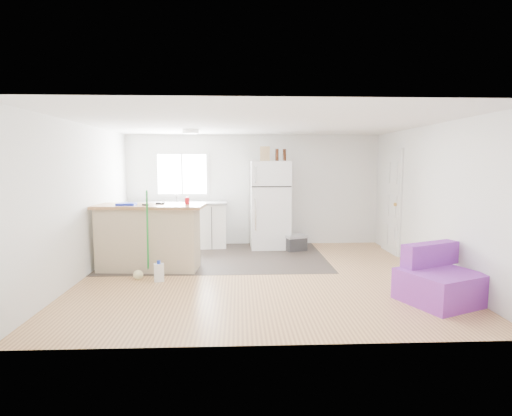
{
  "coord_description": "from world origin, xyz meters",
  "views": [
    {
      "loc": [
        -0.32,
        -6.25,
        1.79
      ],
      "look_at": [
        -0.02,
        0.7,
        1.0
      ],
      "focal_mm": 28.0,
      "sensor_mm": 36.0,
      "label": 1
    }
  ],
  "objects_px": {
    "cleaner_jug": "(159,272)",
    "red_cup": "(187,201)",
    "refrigerator": "(270,205)",
    "bottle_left": "(277,155)",
    "bottle_right": "(284,155)",
    "cooler": "(296,243)",
    "cardboard_box": "(265,154)",
    "kitchen_cabinets": "(175,225)",
    "mop": "(141,264)",
    "peninsula": "(149,237)",
    "blue_tray": "(126,204)",
    "purple_seat": "(439,281)"
  },
  "relations": [
    {
      "from": "cleaner_jug",
      "to": "red_cup",
      "type": "height_order",
      "value": "red_cup"
    },
    {
      "from": "refrigerator",
      "to": "bottle_left",
      "type": "relative_size",
      "value": 7.32
    },
    {
      "from": "red_cup",
      "to": "bottle_right",
      "type": "xyz_separation_m",
      "value": [
        1.82,
        1.67,
        0.79
      ]
    },
    {
      "from": "refrigerator",
      "to": "cleaner_jug",
      "type": "relative_size",
      "value": 5.65
    },
    {
      "from": "cooler",
      "to": "cardboard_box",
      "type": "relative_size",
      "value": 1.65
    },
    {
      "from": "bottle_left",
      "to": "kitchen_cabinets",
      "type": "bearing_deg",
      "value": 175.9
    },
    {
      "from": "refrigerator",
      "to": "mop",
      "type": "relative_size",
      "value": 1.31
    },
    {
      "from": "cleaner_jug",
      "to": "peninsula",
      "type": "bearing_deg",
      "value": 100.5
    },
    {
      "from": "cleaner_jug",
      "to": "red_cup",
      "type": "bearing_deg",
      "value": 52.33
    },
    {
      "from": "peninsula",
      "to": "blue_tray",
      "type": "height_order",
      "value": "blue_tray"
    },
    {
      "from": "red_cup",
      "to": "cleaner_jug",
      "type": "bearing_deg",
      "value": -115.38
    },
    {
      "from": "cleaner_jug",
      "to": "bottle_right",
      "type": "height_order",
      "value": "bottle_right"
    },
    {
      "from": "cooler",
      "to": "refrigerator",
      "type": "bearing_deg",
      "value": 125.37
    },
    {
      "from": "cooler",
      "to": "red_cup",
      "type": "xyz_separation_m",
      "value": [
        -2.03,
        -1.31,
        1.0
      ]
    },
    {
      "from": "red_cup",
      "to": "bottle_right",
      "type": "height_order",
      "value": "bottle_right"
    },
    {
      "from": "mop",
      "to": "cooler",
      "type": "bearing_deg",
      "value": 19.29
    },
    {
      "from": "refrigerator",
      "to": "bottle_right",
      "type": "distance_m",
      "value": 1.08
    },
    {
      "from": "cleaner_jug",
      "to": "bottle_right",
      "type": "relative_size",
      "value": 1.3
    },
    {
      "from": "cooler",
      "to": "red_cup",
      "type": "distance_m",
      "value": 2.61
    },
    {
      "from": "refrigerator",
      "to": "blue_tray",
      "type": "relative_size",
      "value": 6.1
    },
    {
      "from": "kitchen_cabinets",
      "to": "bottle_left",
      "type": "relative_size",
      "value": 8.87
    },
    {
      "from": "kitchen_cabinets",
      "to": "blue_tray",
      "type": "relative_size",
      "value": 7.39
    },
    {
      "from": "cleaner_jug",
      "to": "bottle_right",
      "type": "distance_m",
      "value": 3.72
    },
    {
      "from": "blue_tray",
      "to": "bottle_right",
      "type": "bearing_deg",
      "value": 32.44
    },
    {
      "from": "kitchen_cabinets",
      "to": "red_cup",
      "type": "xyz_separation_m",
      "value": [
        0.48,
        -1.72,
        0.67
      ]
    },
    {
      "from": "refrigerator",
      "to": "mop",
      "type": "height_order",
      "value": "refrigerator"
    },
    {
      "from": "purple_seat",
      "to": "mop",
      "type": "distance_m",
      "value": 4.29
    },
    {
      "from": "peninsula",
      "to": "purple_seat",
      "type": "distance_m",
      "value": 4.46
    },
    {
      "from": "mop",
      "to": "blue_tray",
      "type": "xyz_separation_m",
      "value": [
        -0.31,
        0.46,
        0.89
      ]
    },
    {
      "from": "mop",
      "to": "cleaner_jug",
      "type": "bearing_deg",
      "value": -44.01
    },
    {
      "from": "blue_tray",
      "to": "bottle_left",
      "type": "distance_m",
      "value": 3.23
    },
    {
      "from": "refrigerator",
      "to": "mop",
      "type": "xyz_separation_m",
      "value": [
        -2.19,
        -2.23,
        -0.69
      ]
    },
    {
      "from": "peninsula",
      "to": "cleaner_jug",
      "type": "relative_size",
      "value": 5.67
    },
    {
      "from": "purple_seat",
      "to": "mop",
      "type": "height_order",
      "value": "mop"
    },
    {
      "from": "cooler",
      "to": "blue_tray",
      "type": "relative_size",
      "value": 1.65
    },
    {
      "from": "red_cup",
      "to": "blue_tray",
      "type": "xyz_separation_m",
      "value": [
        -0.98,
        -0.11,
        -0.04
      ]
    },
    {
      "from": "bottle_left",
      "to": "bottle_right",
      "type": "relative_size",
      "value": 1.0
    },
    {
      "from": "red_cup",
      "to": "bottle_left",
      "type": "height_order",
      "value": "bottle_left"
    },
    {
      "from": "peninsula",
      "to": "refrigerator",
      "type": "bearing_deg",
      "value": 42.32
    },
    {
      "from": "peninsula",
      "to": "red_cup",
      "type": "xyz_separation_m",
      "value": [
        0.64,
        0.04,
        0.6
      ]
    },
    {
      "from": "kitchen_cabinets",
      "to": "cardboard_box",
      "type": "distance_m",
      "value": 2.41
    },
    {
      "from": "kitchen_cabinets",
      "to": "cleaner_jug",
      "type": "xyz_separation_m",
      "value": [
        0.13,
        -2.46,
        -0.35
      ]
    },
    {
      "from": "cooler",
      "to": "purple_seat",
      "type": "height_order",
      "value": "purple_seat"
    },
    {
      "from": "kitchen_cabinets",
      "to": "bottle_right",
      "type": "xyz_separation_m",
      "value": [
        2.3,
        -0.05,
        1.46
      ]
    },
    {
      "from": "mop",
      "to": "cardboard_box",
      "type": "bearing_deg",
      "value": 30.97
    },
    {
      "from": "mop",
      "to": "bottle_right",
      "type": "xyz_separation_m",
      "value": [
        2.49,
        2.24,
        1.73
      ]
    },
    {
      "from": "cleaner_jug",
      "to": "bottle_left",
      "type": "xyz_separation_m",
      "value": [
        2.01,
        2.3,
        1.81
      ]
    },
    {
      "from": "purple_seat",
      "to": "red_cup",
      "type": "bearing_deg",
      "value": 129.94
    },
    {
      "from": "mop",
      "to": "red_cup",
      "type": "xyz_separation_m",
      "value": [
        0.66,
        0.57,
        0.93
      ]
    },
    {
      "from": "cleaner_jug",
      "to": "cardboard_box",
      "type": "height_order",
      "value": "cardboard_box"
    }
  ]
}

